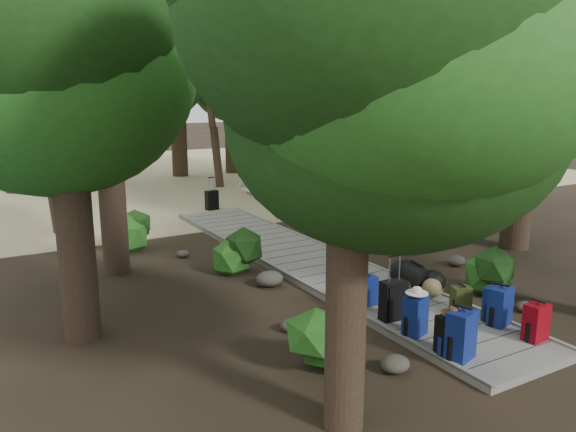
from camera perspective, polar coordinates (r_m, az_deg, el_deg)
ground at (r=12.07m, az=4.71°, el=-6.13°), size 120.00×120.00×0.00m
sand_beach at (r=26.49m, az=-15.40°, el=3.70°), size 40.00×22.00×0.02m
boardwalk at (r=12.84m, az=2.18°, el=-4.66°), size 2.00×12.00×0.12m
backpack_left_a at (r=8.46m, az=17.19°, el=-11.23°), size 0.49×0.41×0.79m
backpack_left_b at (r=8.56m, az=16.06°, el=-11.40°), size 0.39×0.31×0.65m
backpack_left_c at (r=9.07m, az=12.81°, el=-9.63°), size 0.45×0.38×0.71m
backpack_left_d at (r=10.18m, az=7.87°, el=-7.33°), size 0.42×0.33×0.58m
backpack_right_a at (r=9.48m, az=23.91°, el=-9.64°), size 0.38×0.28×0.65m
backpack_right_b at (r=9.84m, az=20.76°, el=-8.38°), size 0.44×0.36×0.70m
backpack_right_c at (r=10.00m, az=20.28°, el=-8.21°), size 0.42×0.34×0.64m
backpack_right_d at (r=10.27m, az=17.16°, el=-7.92°), size 0.37×0.31×0.48m
duffel_right_khaki at (r=11.01m, az=13.92°, el=-6.60°), size 0.58×0.68×0.38m
duffel_right_black at (r=11.15m, az=12.90°, el=-6.03°), size 0.61×0.84×0.48m
suitcase_on_boardwalk at (r=9.59m, az=10.63°, el=-8.42°), size 0.45×0.27×0.67m
lone_suitcase_on_sand at (r=18.78m, az=-7.75°, el=1.61°), size 0.44×0.29×0.64m
hat_brown at (r=8.39m, az=16.48°, el=-9.13°), size 0.36×0.36×0.11m
hat_white at (r=8.87m, az=12.97°, el=-7.31°), size 0.35×0.35×0.12m
kayak at (r=20.03m, az=-21.88°, el=1.06°), size 1.33×3.47×0.34m
sun_lounger at (r=21.47m, az=-3.50°, el=2.91°), size 0.57×1.66×0.53m
tree_right_b at (r=14.88m, az=23.57°, el=16.32°), size 5.71×5.71×10.19m
tree_right_c at (r=15.82m, az=12.76°, el=14.65°), size 5.23×5.23×9.05m
tree_right_d at (r=18.13m, az=12.83°, el=15.45°), size 5.32×5.32×9.75m
tree_right_e at (r=19.88m, az=2.89°, el=13.52°), size 4.68×4.68×8.43m
tree_right_f at (r=22.74m, az=6.81°, el=15.50°), size 5.68×5.68×10.15m
tree_left_a at (r=5.97m, az=6.32°, el=7.60°), size 4.01×4.01×6.68m
tree_left_b at (r=8.99m, az=-21.98°, el=12.79°), size 4.47×4.47×8.05m
tree_left_c at (r=12.32m, az=-18.16°, el=12.73°), size 4.63×4.63×8.05m
tree_back_a at (r=24.67m, az=-18.33°, el=14.47°), size 5.74×5.74×9.93m
tree_back_b at (r=26.60m, az=-11.32°, el=15.12°), size 5.80×5.80×10.36m
tree_back_c at (r=27.24m, az=-5.90°, el=13.63°), size 4.91×4.91×8.85m
tree_back_d at (r=24.00m, az=-26.93°, el=10.62°), size 4.35×4.35×7.24m
palm_right_a at (r=17.81m, az=2.28°, el=11.62°), size 4.20×4.20×7.16m
palm_right_b at (r=23.57m, az=-0.16°, el=12.57°), size 4.02×4.02×7.76m
palm_right_c at (r=23.40m, az=-6.82°, el=11.96°), size 4.61×4.61×7.34m
palm_left_a at (r=16.37m, az=-24.05°, el=10.38°), size 4.46×4.46×7.09m
rock_left_a at (r=8.26m, az=10.82°, el=-14.54°), size 0.43×0.39×0.24m
rock_left_b at (r=9.38m, az=0.34°, el=-11.02°), size 0.37×0.33×0.20m
rock_left_c at (r=11.41m, az=-1.89°, el=-6.39°), size 0.56×0.50×0.31m
rock_left_d at (r=13.60m, az=-10.64°, el=-3.79°), size 0.30×0.27×0.17m
rock_right_a at (r=10.99m, az=22.93°, el=-8.49°), size 0.34×0.31×0.19m
rock_right_b at (r=13.27m, az=16.70°, el=-4.36°), size 0.43×0.39×0.24m
rock_right_c at (r=14.04m, az=8.09°, el=-3.12°), size 0.35×0.32×0.19m
rock_right_d at (r=16.45m, az=4.41°, el=-0.58°), size 0.50×0.45×0.27m
shrub_left_a at (r=7.96m, az=3.80°, el=-13.00°), size 0.94×0.94×0.84m
shrub_left_b at (r=12.24m, az=-5.18°, el=-3.76°), size 0.95×0.95×0.86m
shrub_left_c at (r=14.56m, az=-15.81°, el=-1.29°), size 1.10×1.10×0.99m
shrub_right_a at (r=11.52m, az=19.96°, el=-5.11°), size 1.13×1.13×1.02m
shrub_right_b at (r=14.63m, az=9.41°, el=-0.26°), size 1.46×1.46×1.32m
shrub_right_c at (r=17.34m, az=1.57°, el=0.88°), size 0.79×0.79×0.71m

